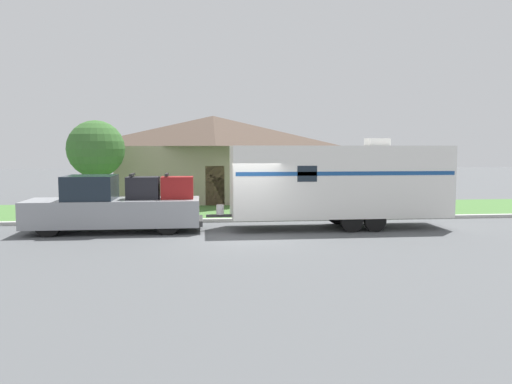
{
  "coord_description": "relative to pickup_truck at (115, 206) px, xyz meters",
  "views": [
    {
      "loc": [
        -1.51,
        -16.58,
        3.01
      ],
      "look_at": [
        0.5,
        1.71,
        1.4
      ],
      "focal_mm": 35.0,
      "sensor_mm": 36.0,
      "label": 1
    }
  ],
  "objects": [
    {
      "name": "travel_trailer",
      "position": [
        8.28,
        -0.0,
        0.86
      ],
      "size": [
        9.06,
        2.25,
        3.39
      ],
      "color": "black",
      "rests_on": "ground_plane"
    },
    {
      "name": "pickup_truck",
      "position": [
        0.0,
        0.0,
        0.0
      ],
      "size": [
        6.22,
        1.94,
        2.11
      ],
      "color": "black",
      "rests_on": "ground_plane"
    },
    {
      "name": "mailbox",
      "position": [
        -1.47,
        2.96,
        0.06
      ],
      "size": [
        0.48,
        0.2,
        1.28
      ],
      "color": "brown",
      "rests_on": "ground_plane"
    },
    {
      "name": "curb_strip",
      "position": [
        4.63,
        2.04,
        -0.86
      ],
      "size": [
        80.0,
        0.3,
        0.14
      ],
      "color": "#ADADA8",
      "rests_on": "ground_plane"
    },
    {
      "name": "house_across_street",
      "position": [
        3.82,
        11.25,
        1.62
      ],
      "size": [
        11.19,
        7.44,
        4.91
      ],
      "color": "gray",
      "rests_on": "ground_plane"
    },
    {
      "name": "tree_in_yard",
      "position": [
        -1.78,
        5.79,
        2.05
      ],
      "size": [
        2.67,
        2.67,
        4.32
      ],
      "color": "brown",
      "rests_on": "ground_plane"
    },
    {
      "name": "lawn_strip",
      "position": [
        4.63,
        5.69,
        -0.91
      ],
      "size": [
        80.0,
        7.0,
        0.03
      ],
      "color": "#477538",
      "rests_on": "ground_plane"
    },
    {
      "name": "ground_plane",
      "position": [
        4.63,
        -1.71,
        -0.93
      ],
      "size": [
        120.0,
        120.0,
        0.0
      ],
      "primitive_type": "plane",
      "color": "#515456"
    }
  ]
}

